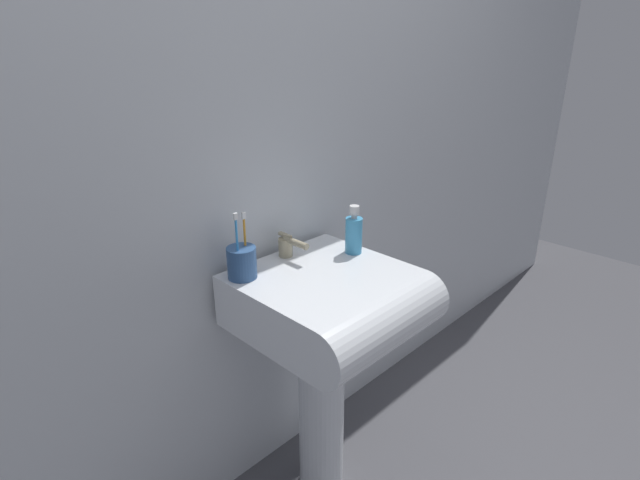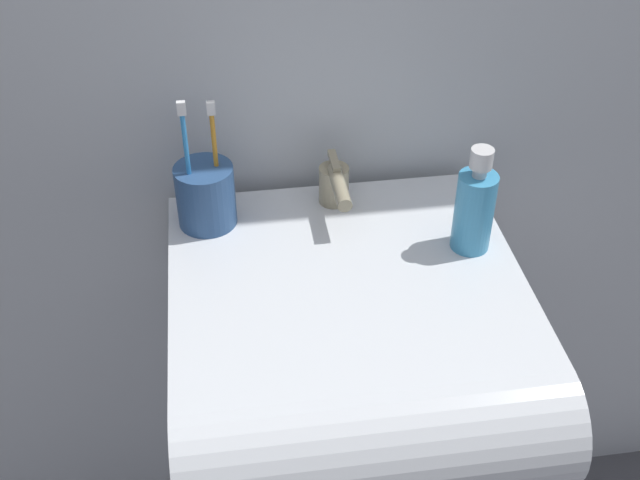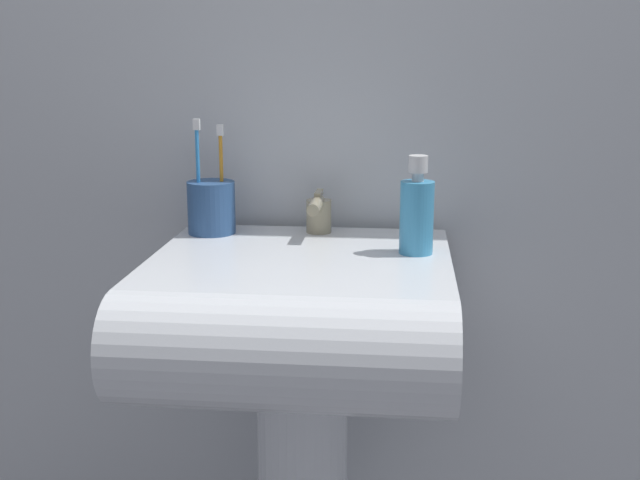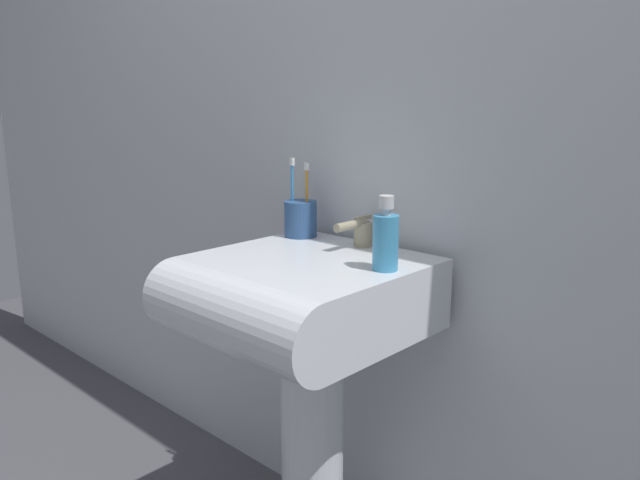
% 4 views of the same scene
% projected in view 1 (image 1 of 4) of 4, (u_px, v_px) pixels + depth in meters
% --- Properties ---
extents(wall_back, '(5.00, 0.05, 2.40)m').
position_uv_depth(wall_back, '(262.00, 155.00, 1.59)').
color(wall_back, silver).
rests_on(wall_back, ground).
extents(sink_pedestal, '(0.16, 0.16, 0.70)m').
position_uv_depth(sink_pedestal, '(321.00, 408.00, 1.74)').
color(sink_pedestal, white).
rests_on(sink_pedestal, ground).
extents(sink_basin, '(0.50, 0.53, 0.17)m').
position_uv_depth(sink_basin, '(336.00, 304.00, 1.53)').
color(sink_basin, white).
rests_on(sink_basin, sink_pedestal).
extents(faucet, '(0.05, 0.13, 0.08)m').
position_uv_depth(faucet, '(288.00, 246.00, 1.64)').
color(faucet, tan).
rests_on(faucet, sink_basin).
extents(toothbrush_cup, '(0.09, 0.09, 0.21)m').
position_uv_depth(toothbrush_cup, '(242.00, 262.00, 1.50)').
color(toothbrush_cup, '#2D5184').
rests_on(toothbrush_cup, sink_basin).
extents(soap_bottle, '(0.06, 0.06, 0.17)m').
position_uv_depth(soap_bottle, '(354.00, 234.00, 1.67)').
color(soap_bottle, '#3F99CC').
rests_on(soap_bottle, sink_basin).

